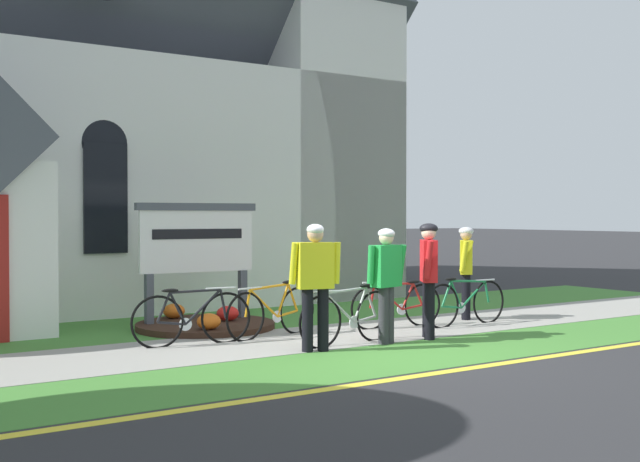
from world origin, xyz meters
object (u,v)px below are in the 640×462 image
church_sign (197,243)px  bicycle_green (192,318)px  bicycle_black (466,302)px  cyclist_in_yellow_jersey (429,271)px  cyclist_in_green_jersey (466,266)px  cyclist_in_orange_jersey (315,277)px  bicycle_yellow (273,312)px  bicycle_white (349,317)px  bicycle_orange (397,305)px  roadside_conifer (335,60)px  cyclist_in_blue_jersey (386,277)px

church_sign → bicycle_green: 2.10m
bicycle_black → cyclist_in_yellow_jersey: bearing=-153.1°
cyclist_in_green_jersey → cyclist_in_orange_jersey: size_ratio=0.95×
church_sign → bicycle_green: size_ratio=1.19×
cyclist_in_green_jersey → cyclist_in_orange_jersey: cyclist_in_orange_jersey is taller
bicycle_yellow → cyclist_in_yellow_jersey: (1.83, -1.40, 0.62)m
bicycle_white → bicycle_green: 2.19m
bicycle_black → bicycle_orange: 1.17m
bicycle_white → roadside_conifer: roadside_conifer is taller
bicycle_green → bicycle_yellow: size_ratio=0.99×
bicycle_orange → roadside_conifer: 9.17m
bicycle_white → cyclist_in_green_jersey: size_ratio=1.10×
bicycle_green → cyclist_in_yellow_jersey: cyclist_in_yellow_jersey is taller
bicycle_green → cyclist_in_blue_jersey: bearing=-30.4°
cyclist_in_orange_jersey → roadside_conifer: size_ratio=0.19×
bicycle_yellow → bicycle_orange: bearing=-6.2°
bicycle_white → cyclist_in_orange_jersey: size_ratio=1.04×
bicycle_orange → bicycle_green: size_ratio=0.99×
cyclist_in_blue_jersey → bicycle_black: bearing=18.6°
bicycle_orange → cyclist_in_green_jersey: cyclist_in_green_jersey is taller
bicycle_black → cyclist_in_orange_jersey: size_ratio=1.06×
cyclist_in_orange_jersey → cyclist_in_blue_jersey: 1.18m
bicycle_black → bicycle_green: bicycle_green is taller
bicycle_white → cyclist_in_blue_jersey: (0.45, -0.26, 0.56)m
cyclist_in_orange_jersey → cyclist_in_blue_jersey: cyclist_in_orange_jersey is taller
bicycle_yellow → cyclist_in_yellow_jersey: bearing=-37.4°
church_sign → bicycle_white: bearing=-69.2°
bicycle_orange → bicycle_yellow: bearing=173.8°
cyclist_in_orange_jersey → roadside_conifer: roadside_conifer is taller
church_sign → bicycle_black: size_ratio=1.14×
bicycle_black → roadside_conifer: (2.21, 7.07, 5.38)m
cyclist_in_orange_jersey → bicycle_green: bearing=130.6°
bicycle_orange → roadside_conifer: size_ratio=0.19×
bicycle_orange → cyclist_in_blue_jersey: 1.75m
church_sign → cyclist_in_green_jersey: size_ratio=1.27×
bicycle_yellow → cyclist_in_green_jersey: (3.76, -0.16, 0.55)m
church_sign → bicycle_black: 4.49m
church_sign → cyclist_in_yellow_jersey: (2.30, -3.02, -0.36)m
cyclist_in_orange_jersey → roadside_conifer: bearing=54.3°
bicycle_white → bicycle_green: (-1.89, 1.11, -0.00)m
bicycle_orange → cyclist_in_green_jersey: bearing=2.9°
bicycle_orange → bicycle_yellow: bicycle_yellow is taller
cyclist_in_orange_jersey → cyclist_in_yellow_jersey: cyclist_in_orange_jersey is taller
bicycle_orange → cyclist_in_orange_jersey: bearing=-153.3°
cyclist_in_blue_jersey → cyclist_in_yellow_jersey: bearing=1.6°
cyclist_in_blue_jersey → bicycle_white: bearing=149.7°
bicycle_white → bicycle_black: 2.73m
church_sign → cyclist_in_blue_jersey: size_ratio=1.26×
cyclist_in_yellow_jersey → roadside_conifer: bearing=65.0°
bicycle_orange → cyclist_in_yellow_jersey: bearing=-106.7°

